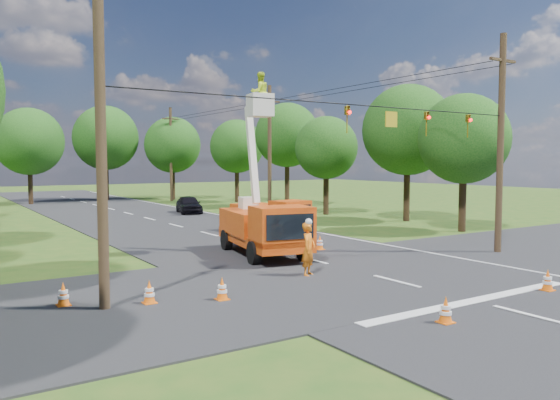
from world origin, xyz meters
TOP-DOWN VIEW (x-y plane):
  - ground at (0.00, 20.00)m, footprint 140.00×140.00m
  - road_main at (0.00, 20.00)m, footprint 12.00×100.00m
  - road_cross at (0.00, 2.00)m, footprint 56.00×10.00m
  - stop_bar at (0.00, -3.20)m, footprint 9.00×0.45m
  - edge_line at (5.60, 20.00)m, footprint 0.12×90.00m
  - bucket_truck at (-1.06, 7.13)m, footprint 3.54×6.68m
  - second_truck at (3.29, 13.54)m, footprint 2.78×5.63m
  - ground_worker at (-1.92, 2.57)m, footprint 0.86×0.80m
  - distant_car at (4.35, 27.85)m, footprint 2.66×4.53m
  - traffic_cone_0 at (-2.45, -4.20)m, footprint 0.38×0.38m
  - traffic_cone_1 at (3.17, -3.61)m, footprint 0.38×0.38m
  - traffic_cone_2 at (1.99, 7.03)m, footprint 0.38×0.38m
  - traffic_cone_3 at (3.69, 10.17)m, footprint 0.38×0.38m
  - traffic_cone_4 at (-6.24, 1.08)m, footprint 0.38×0.38m
  - traffic_cone_5 at (-8.23, 1.87)m, footprint 0.38×0.38m
  - traffic_cone_6 at (-10.41, 2.99)m, footprint 0.38×0.38m
  - traffic_cone_7 at (3.07, 17.67)m, footprint 0.38×0.38m
  - pole_right_near at (8.50, 2.00)m, footprint 1.80×0.30m
  - pole_right_mid at (8.50, 22.00)m, footprint 1.80×0.30m
  - pole_right_far at (8.50, 42.00)m, footprint 1.80×0.30m
  - pole_left at (-9.50, 2.00)m, footprint 0.30×0.30m
  - signal_span at (2.23, 1.99)m, footprint 18.00×0.29m
  - tree_right_a at (13.50, 8.00)m, footprint 5.40×5.40m
  - tree_right_b at (15.00, 14.00)m, footprint 6.40×6.40m
  - tree_right_c at (13.20, 21.00)m, footprint 5.00×5.00m
  - tree_right_d at (14.80, 29.00)m, footprint 6.00×6.00m
  - tree_right_e at (13.80, 37.00)m, footprint 5.60×5.60m
  - tree_far_a at (-5.00, 45.00)m, footprint 6.60×6.60m
  - tree_far_b at (3.00, 47.00)m, footprint 7.00×7.00m
  - tree_far_c at (9.50, 44.00)m, footprint 6.20×6.20m

SIDE VIEW (x-z plane):
  - ground at x=0.00m, z-range 0.00..0.00m
  - road_main at x=0.00m, z-range -0.03..0.03m
  - road_cross at x=0.00m, z-range -0.04..0.04m
  - stop_bar at x=0.00m, z-range -0.01..0.01m
  - edge_line at x=5.60m, z-range -0.01..0.01m
  - traffic_cone_0 at x=-2.45m, z-range 0.00..0.71m
  - traffic_cone_1 at x=3.17m, z-range 0.00..0.71m
  - traffic_cone_2 at x=1.99m, z-range 0.00..0.71m
  - traffic_cone_3 at x=3.69m, z-range 0.00..0.71m
  - traffic_cone_4 at x=-6.24m, z-range 0.00..0.71m
  - traffic_cone_5 at x=-8.23m, z-range 0.00..0.71m
  - traffic_cone_6 at x=-10.41m, z-range 0.00..0.71m
  - traffic_cone_7 at x=3.07m, z-range 0.00..0.71m
  - distant_car at x=4.35m, z-range 0.00..1.45m
  - ground_worker at x=-1.92m, z-range 0.00..1.98m
  - second_truck at x=3.29m, z-range 0.04..2.06m
  - bucket_truck at x=-1.06m, z-range -2.36..5.84m
  - pole_left at x=-9.50m, z-range 0.00..9.00m
  - pole_right_near at x=8.50m, z-range 0.11..10.11m
  - pole_right_mid at x=8.50m, z-range 0.11..10.11m
  - pole_right_far at x=8.50m, z-range 0.11..10.11m
  - tree_right_c at x=13.20m, z-range 1.40..9.23m
  - tree_right_a at x=13.50m, z-range 1.42..9.70m
  - tree_right_e at x=13.80m, z-range 1.50..10.12m
  - signal_span at x=2.23m, z-range 5.34..6.41m
  - tree_far_c at x=9.50m, z-range 1.47..10.65m
  - tree_far_a at x=-5.00m, z-range 1.44..10.94m
  - tree_right_b at x=15.00m, z-range 1.61..11.26m
  - tree_right_d at x=14.80m, z-range 1.83..11.53m
  - tree_far_b at x=3.00m, z-range 1.65..11.97m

